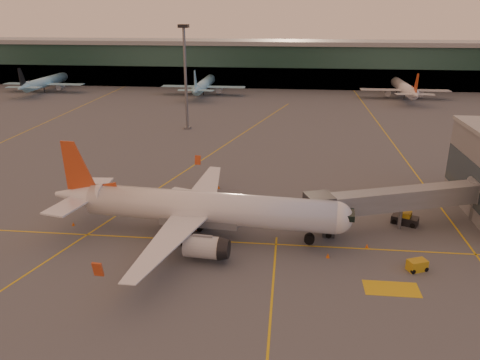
# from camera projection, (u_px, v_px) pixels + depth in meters

# --- Properties ---
(ground) EXTENTS (600.00, 600.00, 0.00)m
(ground) POSITION_uv_depth(u_px,v_px,m) (234.00, 261.00, 56.93)
(ground) COLOR #4C4F54
(ground) RESTS_ON ground
(taxi_markings) EXTENTS (100.12, 173.00, 0.01)m
(taxi_markings) POSITION_uv_depth(u_px,v_px,m) (225.00, 154.00, 99.22)
(taxi_markings) COLOR gold
(taxi_markings) RESTS_ON ground
(terminal) EXTENTS (400.00, 20.00, 17.60)m
(terminal) POSITION_uv_depth(u_px,v_px,m) (276.00, 63.00, 186.37)
(terminal) COLOR #19382D
(terminal) RESTS_ON ground
(mast_west_near) EXTENTS (2.40, 2.40, 25.60)m
(mast_west_near) POSITION_uv_depth(u_px,v_px,m) (185.00, 70.00, 115.51)
(mast_west_near) COLOR slate
(mast_west_near) RESTS_ON ground
(distant_aircraft_row) EXTENTS (350.00, 34.00, 13.00)m
(distant_aircraft_row) POSITION_uv_depth(u_px,v_px,m) (304.00, 96.00, 166.05)
(distant_aircraft_row) COLOR #92D8F4
(distant_aircraft_row) RESTS_ON ground
(main_airplane) EXTENTS (40.96, 36.95, 12.36)m
(main_airplane) POSITION_uv_depth(u_px,v_px,m) (199.00, 209.00, 62.04)
(main_airplane) COLOR white
(main_airplane) RESTS_ON ground
(jet_bridge) EXTENTS (27.95, 12.53, 6.04)m
(jet_bridge) POSITION_uv_depth(u_px,v_px,m) (412.00, 199.00, 64.51)
(jet_bridge) COLOR slate
(jet_bridge) RESTS_ON ground
(catering_truck) EXTENTS (6.76, 4.46, 4.84)m
(catering_truck) POSITION_uv_depth(u_px,v_px,m) (190.00, 207.00, 65.72)
(catering_truck) COLOR red
(catering_truck) RESTS_ON ground
(gpu_cart) EXTENTS (2.61, 2.13, 1.32)m
(gpu_cart) POSITION_uv_depth(u_px,v_px,m) (417.00, 265.00, 54.79)
(gpu_cart) COLOR #BB9217
(gpu_cart) RESTS_ON ground
(pushback_tug) EXTENTS (4.02, 3.19, 1.83)m
(pushback_tug) POSITION_uv_depth(u_px,v_px,m) (405.00, 219.00, 66.72)
(pushback_tug) COLOR black
(pushback_tug) RESTS_ON ground
(cone_nose) EXTENTS (0.42, 0.42, 0.53)m
(cone_nose) POSITION_uv_depth(u_px,v_px,m) (367.00, 246.00, 60.16)
(cone_nose) COLOR #E65D0C
(cone_nose) RESTS_ON ground
(cone_tail) EXTENTS (0.41, 0.41, 0.52)m
(cone_tail) POSITION_uv_depth(u_px,v_px,m) (73.00, 224.00, 66.36)
(cone_tail) COLOR #E65D0C
(cone_tail) RESTS_ON ground
(cone_wing_left) EXTENTS (0.45, 0.45, 0.57)m
(cone_wing_left) POSITION_uv_depth(u_px,v_px,m) (219.00, 187.00, 80.12)
(cone_wing_left) COLOR #E65D0C
(cone_wing_left) RESTS_ON ground
(cone_fwd) EXTENTS (0.46, 0.46, 0.59)m
(cone_fwd) POSITION_uv_depth(u_px,v_px,m) (328.00, 256.00, 57.74)
(cone_fwd) COLOR #E65D0C
(cone_fwd) RESTS_ON ground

